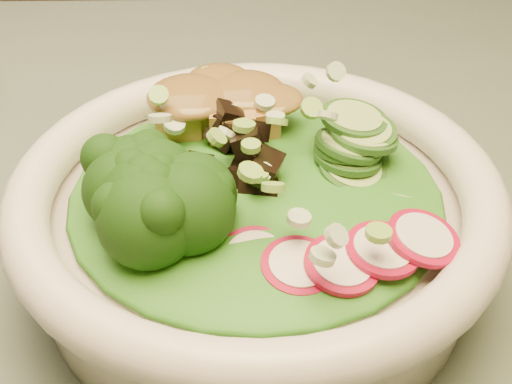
{
  "coord_description": "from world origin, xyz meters",
  "views": [
    {
      "loc": [
        0.19,
        -0.38,
        1.06
      ],
      "look_at": [
        0.19,
        -0.05,
        0.81
      ],
      "focal_mm": 50.0,
      "sensor_mm": 36.0,
      "label": 1
    }
  ],
  "objects": [
    {
      "name": "dining_table",
      "position": [
        0.0,
        0.0,
        0.64
      ],
      "size": [
        1.2,
        0.8,
        0.75
      ],
      "color": "black",
      "rests_on": "ground"
    },
    {
      "name": "salad_bowl",
      "position": [
        0.19,
        -0.05,
        0.79
      ],
      "size": [
        0.29,
        0.29,
        0.08
      ],
      "rotation": [
        0.0,
        0.0,
        0.2
      ],
      "color": "silver",
      "rests_on": "dining_table"
    },
    {
      "name": "lettuce_bed",
      "position": [
        0.19,
        -0.05,
        0.81
      ],
      "size": [
        0.22,
        0.22,
        0.03
      ],
      "primitive_type": "ellipsoid",
      "color": "#1C6815",
      "rests_on": "salad_bowl"
    },
    {
      "name": "broccoli_florets",
      "position": [
        0.13,
        -0.08,
        0.83
      ],
      "size": [
        0.1,
        0.09,
        0.05
      ],
      "primitive_type": null,
      "rotation": [
        0.0,
        0.0,
        0.2
      ],
      "color": "black",
      "rests_on": "salad_bowl"
    },
    {
      "name": "radish_slices",
      "position": [
        0.22,
        -0.11,
        0.82
      ],
      "size": [
        0.12,
        0.07,
        0.02
      ],
      "primitive_type": null,
      "rotation": [
        0.0,
        0.0,
        0.2
      ],
      "color": "maroon",
      "rests_on": "salad_bowl"
    },
    {
      "name": "cucumber_slices",
      "position": [
        0.26,
        -0.02,
        0.83
      ],
      "size": [
        0.09,
        0.09,
        0.04
      ],
      "primitive_type": null,
      "rotation": [
        0.0,
        0.0,
        0.2
      ],
      "color": "#A2CA70",
      "rests_on": "salad_bowl"
    },
    {
      "name": "mushroom_heap",
      "position": [
        0.19,
        -0.03,
        0.83
      ],
      "size": [
        0.09,
        0.09,
        0.04
      ],
      "primitive_type": null,
      "rotation": [
        0.0,
        0.0,
        0.2
      ],
      "color": "black",
      "rests_on": "salad_bowl"
    },
    {
      "name": "tofu_cubes",
      "position": [
        0.17,
        0.02,
        0.83
      ],
      "size": [
        0.11,
        0.08,
        0.04
      ],
      "primitive_type": null,
      "rotation": [
        0.0,
        0.0,
        0.2
      ],
      "color": "#A88238",
      "rests_on": "salad_bowl"
    },
    {
      "name": "peanut_sauce",
      "position": [
        0.17,
        0.02,
        0.84
      ],
      "size": [
        0.08,
        0.06,
        0.02
      ],
      "primitive_type": "ellipsoid",
      "color": "brown",
      "rests_on": "tofu_cubes"
    },
    {
      "name": "scallion_garnish",
      "position": [
        0.19,
        -0.05,
        0.84
      ],
      "size": [
        0.21,
        0.21,
        0.03
      ],
      "primitive_type": null,
      "color": "#7AB33F",
      "rests_on": "salad_bowl"
    }
  ]
}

